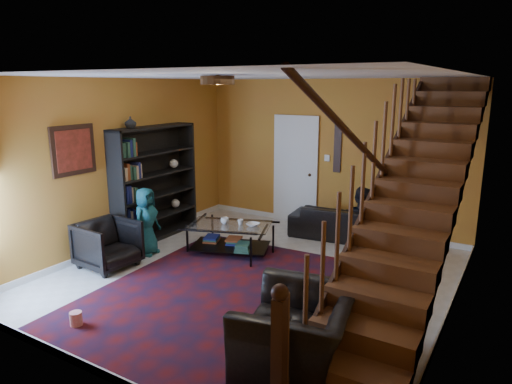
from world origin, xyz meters
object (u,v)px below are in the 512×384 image
coffee_table (230,237)px  sofa (347,223)px  armchair_right (297,333)px  armchair_left (108,244)px  bookshelf (156,185)px

coffee_table → sofa: bearing=51.6°
sofa → armchair_right: armchair_right is taller
sofa → armchair_left: (-2.60, -3.14, 0.07)m
armchair_left → armchair_right: bearing=-99.4°
bookshelf → armchair_right: bearing=-30.1°
sofa → armchair_left: size_ratio=2.51×
armchair_right → coffee_table: armchair_right is taller
bookshelf → sofa: size_ratio=1.01×
bookshelf → coffee_table: bearing=-0.5°
armchair_right → coffee_table: 3.23m
armchair_right → armchair_left: bearing=-114.1°
sofa → armchair_right: 4.08m
armchair_right → bookshelf: bearing=-131.1°
armchair_left → armchair_right: armchair_right is taller
coffee_table → armchair_left: bearing=-131.0°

